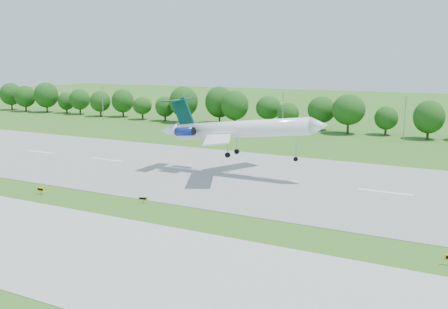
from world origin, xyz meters
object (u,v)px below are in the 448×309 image
service_vehicle_a (215,129)px  taxi_sign_left (41,189)px  service_vehicle_b (281,130)px  airliner (233,129)px

service_vehicle_a → taxi_sign_left: bearing=163.4°
service_vehicle_b → taxi_sign_left: bearing=155.1°
airliner → taxi_sign_left: airliner is taller
service_vehicle_a → service_vehicle_b: size_ratio=1.09×
service_vehicle_a → airliner: bearing=-171.8°
airliner → service_vehicle_a: size_ratio=9.53×
service_vehicle_a → service_vehicle_b: (19.02, 7.35, -0.03)m
airliner → service_vehicle_b: 60.25m
airliner → service_vehicle_a: airliner is taller
taxi_sign_left → service_vehicle_a: 78.97m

